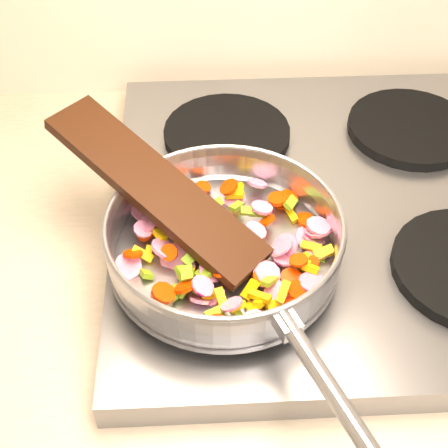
{
  "coord_description": "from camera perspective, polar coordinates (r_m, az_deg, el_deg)",
  "views": [
    {
      "loc": [
        -0.88,
        1.05,
        1.52
      ],
      "look_at": [
        -0.86,
        1.55,
        1.01
      ],
      "focal_mm": 50.0,
      "sensor_mm": 36.0,
      "label": 1
    }
  ],
  "objects": [
    {
      "name": "cooktop",
      "position": [
        0.88,
        9.92,
        1.43
      ],
      "size": [
        0.6,
        0.6,
        0.04
      ],
      "primitive_type": "cube",
      "color": "#939399",
      "rests_on": "counter_top"
    },
    {
      "name": "grate_fl",
      "position": [
        0.74,
        1.42,
        -4.87
      ],
      "size": [
        0.19,
        0.19,
        0.02
      ],
      "primitive_type": "cylinder",
      "color": "black",
      "rests_on": "cooktop"
    },
    {
      "name": "grate_bl",
      "position": [
        0.95,
        0.27,
        8.27
      ],
      "size": [
        0.19,
        0.19,
        0.02
      ],
      "primitive_type": "cylinder",
      "color": "black",
      "rests_on": "cooktop"
    },
    {
      "name": "grate_br",
      "position": [
        1.0,
        16.69,
        8.41
      ],
      "size": [
        0.19,
        0.19,
        0.02
      ],
      "primitive_type": "cylinder",
      "color": "black",
      "rests_on": "cooktop"
    },
    {
      "name": "saute_pan",
      "position": [
        0.73,
        0.08,
        -1.33
      ],
      "size": [
        0.32,
        0.47,
        0.06
      ],
      "rotation": [
        0.0,
        0.0,
        0.39
      ],
      "color": "#9E9EA5",
      "rests_on": "grate_fl"
    },
    {
      "name": "vegetable_heap",
      "position": [
        0.74,
        0.82,
        -2.26
      ],
      "size": [
        0.27,
        0.25,
        0.05
      ],
      "color": "#FFBA08",
      "rests_on": "saute_pan"
    },
    {
      "name": "wooden_spatula",
      "position": [
        0.75,
        -6.31,
        3.43
      ],
      "size": [
        0.27,
        0.26,
        0.09
      ],
      "primitive_type": "cube",
      "rotation": [
        0.0,
        -0.25,
        2.39
      ],
      "color": "black",
      "rests_on": "saute_pan"
    }
  ]
}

